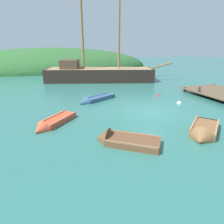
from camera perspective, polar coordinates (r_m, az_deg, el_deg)
ground_plane at (r=13.95m, az=11.23°, el=-0.01°), size 120.00×120.00×0.00m
shore_hill at (r=42.48m, az=-17.48°, el=12.30°), size 41.68×19.67×8.28m
sailing_ship at (r=25.99m, az=-4.02°, el=10.61°), size 16.36×7.97×12.81m
rowboat_far at (r=11.31m, az=25.63°, el=-5.51°), size 3.06×2.78×1.17m
rowboat_outer_right at (r=16.51m, az=-5.11°, el=3.64°), size 3.71×2.46×0.87m
rowboat_near_dock at (r=9.42m, az=2.79°, el=-8.75°), size 3.21×2.86×1.16m
rowboat_center at (r=11.99m, az=-17.28°, el=-3.32°), size 2.87×2.91×0.88m
buoy_red at (r=18.71m, az=13.82°, el=4.74°), size 0.29×0.29×0.29m
buoy_white at (r=16.71m, az=19.43°, el=2.46°), size 0.38×0.38×0.38m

